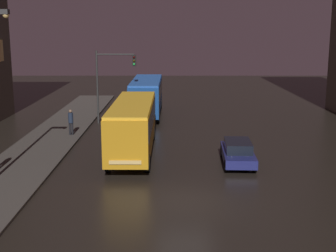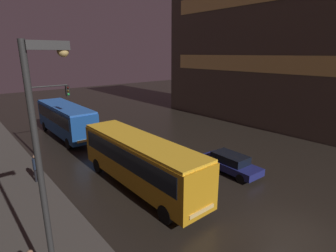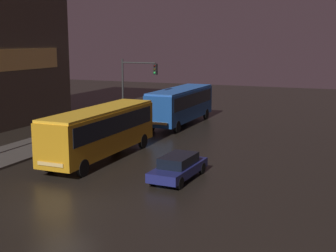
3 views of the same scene
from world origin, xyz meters
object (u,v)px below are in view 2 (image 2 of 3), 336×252
street_lamp_sidewalk (45,147)px  bus_far (66,118)px  car_taxi (230,163)px  pedestrian_near (36,166)px  bus_near (140,158)px  traffic_light_main (46,107)px

street_lamp_sidewalk → bus_far: bearing=70.1°
car_taxi → street_lamp_sidewalk: bearing=14.9°
bus_far → pedestrian_near: size_ratio=5.57×
bus_near → street_lamp_sidewalk: size_ratio=1.25×
pedestrian_near → bus_near: bearing=-57.0°
car_taxi → street_lamp_sidewalk: 13.87m
car_taxi → traffic_light_main: traffic_light_main is taller
pedestrian_near → car_taxi: bearing=-44.9°
street_lamp_sidewalk → pedestrian_near: bearing=80.4°
traffic_light_main → street_lamp_sidewalk: size_ratio=0.71×
bus_near → bus_far: bus_far is taller
bus_far → street_lamp_sidewalk: 20.04m
bus_far → street_lamp_sidewalk: street_lamp_sidewalk is taller
bus_far → pedestrian_near: 10.17m
bus_near → car_taxi: 6.69m
bus_near → pedestrian_near: 6.84m
bus_near → traffic_light_main: traffic_light_main is taller
traffic_light_main → street_lamp_sidewalk: street_lamp_sidewalk is taller
bus_far → traffic_light_main: (-2.72, -3.74, 2.04)m
bus_far → car_taxi: bus_far is taller
street_lamp_sidewalk → traffic_light_main: bearing=74.9°
bus_near → traffic_light_main: (-2.49, 9.80, 2.04)m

